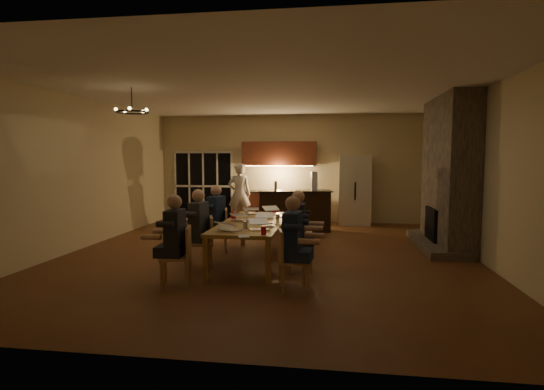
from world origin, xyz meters
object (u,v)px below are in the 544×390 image
Objects in this scene: dining_table at (253,242)px; mug_front at (245,223)px; laptop_f at (273,209)px; mug_mid at (262,215)px; person_right_near at (293,244)px; redcup_mid at (233,215)px; laptop_e at (251,209)px; plate_near at (268,226)px; can_silver at (246,225)px; standing_person at (239,194)px; chair_left_far at (216,231)px; bar_island at (294,211)px; can_cola at (257,209)px; chandelier at (132,112)px; mug_back at (247,213)px; laptop_c at (240,214)px; bar_blender at (314,181)px; can_right at (278,217)px; person_left_far at (216,219)px; laptop_b at (260,223)px; plate_left at (225,228)px; chair_right_mid at (298,245)px; refrigerator at (355,190)px; chair_left_mid at (200,242)px; chair_right_far at (301,233)px; person_left_mid at (199,228)px; person_left_near at (175,240)px; bar_bottle at (276,186)px; chair_left_near at (175,256)px; redcup_far at (274,209)px; laptop_a at (230,224)px; person_right_mid at (298,231)px.

mug_front is (-0.06, -0.48, 0.43)m from dining_table.
mug_mid is at bearing -139.46° from laptop_f.
person_right_near is 11.50× the size of redcup_mid.
laptop_e is 1.68m from plate_near.
laptop_e reaches higher than can_silver.
chair_left_far is at bearing 82.10° from standing_person.
can_cola is (-0.64, -1.99, 0.27)m from bar_island.
chandelier is (-1.29, -0.95, 2.31)m from chair_left_far.
mug_back is 0.58m from can_cola.
can_cola is at bearing 96.93° from standing_person.
mug_mid is 0.58m from redcup_mid.
laptop_c and laptop_e have the same top height.
bar_blender is at bearing 65.98° from redcup_mid.
laptop_c is 0.95m from laptop_e.
can_right is at bearing 99.44° from standing_person.
person_left_far is 4.31× the size of laptop_b.
mug_back is at bearing 71.20° from redcup_mid.
mug_mid is at bearing 78.05° from laptop_b.
redcup_mid is 0.50× the size of plate_left.
laptop_f is at bearing 4.87° from chair_right_mid.
refrigerator is 6.25× the size of laptop_c.
can_cola is (0.67, 1.94, 0.37)m from chair_left_mid.
mug_back is at bearing 143.74° from mug_mid.
laptop_f reaches higher than chair_right_far.
person_left_mid and person_left_far have the same top height.
person_left_near is 11.50× the size of can_right.
bar_bottle is (-0.91, 3.90, 0.76)m from chair_right_mid.
bar_island is 1.40× the size of person_left_near.
person_right_near reaches higher than laptop_e.
laptop_e is at bearing 110.90° from plate_near.
chair_right_mid is 7.42× the size of can_cola.
bar_island is 3.97m from chair_right_mid.
refrigerator is 6.05m from person_left_mid.
person_left_mid reaches higher than laptop_c.
can_cola is at bearing 142.36° from chair_left_mid.
person_left_mid is (0.01, -1.19, 0.24)m from chair_left_far.
laptop_e is (0.64, 2.69, 0.17)m from person_left_near.
laptop_f is at bearing 43.00° from redcup_mid.
dining_table is at bearing 137.97° from chair_left_near.
bar_island is at bearing 73.45° from mug_back.
mug_mid is at bearing -87.77° from bar_bottle.
laptop_c is (-2.35, -4.63, -0.14)m from refrigerator.
laptop_e is 2.67× the size of can_cola.
can_silver is (0.86, -0.22, 0.37)m from chair_left_mid.
laptop_a is at bearing -98.98° from redcup_far.
person_left_far is at bearing 57.73° from person_right_mid.
person_right_near is at bearing 179.55° from chair_right_far.
standing_person is 5.55× the size of laptop_c.
laptop_e is (0.95, -3.16, -0.03)m from standing_person.
bar_blender reaches higher than mug_back.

